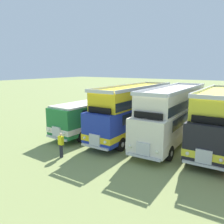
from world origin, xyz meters
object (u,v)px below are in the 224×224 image
(bus_fourth_in_row, at_px, (219,119))
(marshal_person, at_px, (61,145))
(bus_third_in_row, at_px, (174,113))
(bus_second_in_row, at_px, (135,109))
(bus_first_in_row, at_px, (101,113))

(bus_fourth_in_row, bearing_deg, marshal_person, -138.36)
(bus_third_in_row, height_order, marshal_person, bus_third_in_row)
(bus_second_in_row, bearing_deg, bus_fourth_in_row, 0.70)
(bus_second_in_row, relative_size, bus_third_in_row, 0.99)
(bus_third_in_row, distance_m, bus_fourth_in_row, 3.48)
(bus_first_in_row, height_order, marshal_person, bus_first_in_row)
(bus_first_in_row, height_order, bus_fourth_in_row, bus_fourth_in_row)
(bus_first_in_row, bearing_deg, bus_second_in_row, 7.20)
(bus_first_in_row, relative_size, bus_second_in_row, 0.95)
(bus_first_in_row, distance_m, marshal_person, 7.35)
(bus_second_in_row, distance_m, bus_fourth_in_row, 6.94)
(bus_fourth_in_row, relative_size, marshal_person, 5.64)
(bus_second_in_row, bearing_deg, marshal_person, -101.84)
(bus_first_in_row, xyz_separation_m, bus_third_in_row, (6.94, 0.70, 0.61))
(bus_first_in_row, relative_size, bus_third_in_row, 0.95)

